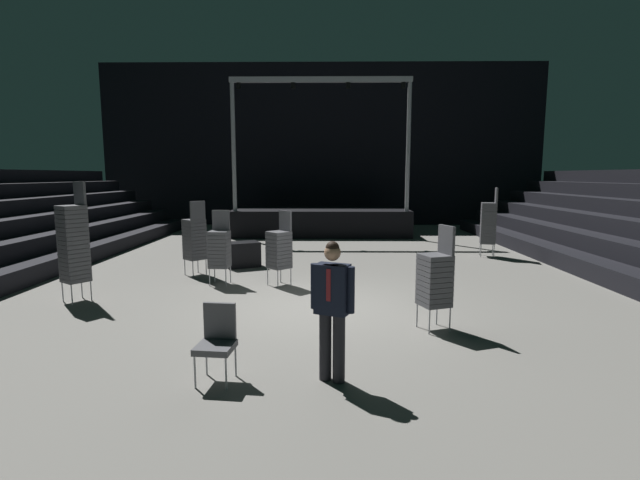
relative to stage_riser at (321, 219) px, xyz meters
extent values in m
cube|color=slate|center=(0.00, -11.20, -0.68)|extent=(22.00, 30.00, 0.10)
cube|color=black|center=(0.00, 3.80, 3.37)|extent=(22.00, 0.30, 8.00)
cube|color=black|center=(0.00, 0.03, -0.09)|extent=(7.34, 3.44, 1.09)
cylinder|color=#9EA0A8|center=(-3.42, -1.44, 2.98)|extent=(0.16, 0.16, 5.06)
cylinder|color=#9EA0A8|center=(3.42, -1.44, 2.98)|extent=(0.16, 0.16, 5.06)
cube|color=#9EA0A8|center=(0.00, -1.44, 5.51)|extent=(7.04, 0.20, 0.20)
cylinder|color=black|center=(-3.17, -1.44, 5.29)|extent=(0.18, 0.18, 0.22)
cylinder|color=black|center=(-1.06, -1.44, 5.29)|extent=(0.18, 0.18, 0.22)
cylinder|color=black|center=(1.06, -1.44, 5.29)|extent=(0.18, 0.18, 0.22)
cylinder|color=black|center=(3.17, -1.44, 5.29)|extent=(0.18, 0.18, 0.22)
cylinder|color=black|center=(0.39, -14.44, -0.21)|extent=(0.15, 0.15, 0.86)
cylinder|color=black|center=(0.22, -14.37, -0.21)|extent=(0.15, 0.15, 0.86)
cube|color=silver|center=(0.28, -14.46, 0.52)|extent=(0.20, 0.16, 0.61)
cube|color=black|center=(0.31, -14.40, 0.52)|extent=(0.46, 0.37, 0.61)
cube|color=maroon|center=(0.26, -14.51, 0.60)|extent=(0.06, 0.03, 0.39)
cylinder|color=black|center=(0.52, -14.50, 0.54)|extent=(0.13, 0.13, 0.56)
cylinder|color=black|center=(0.09, -14.31, 0.54)|extent=(0.13, 0.13, 0.56)
sphere|color=tan|center=(0.31, -14.40, 0.97)|extent=(0.20, 0.20, 0.20)
sphere|color=black|center=(0.31, -14.40, 1.02)|extent=(0.16, 0.16, 0.16)
cylinder|color=#B2B5BA|center=(5.01, -5.68, -0.43)|extent=(0.02, 0.02, 0.40)
cylinder|color=#B2B5BA|center=(5.10, -5.31, -0.43)|extent=(0.02, 0.02, 0.40)
cylinder|color=#B2B5BA|center=(5.38, -5.77, -0.43)|extent=(0.02, 0.02, 0.40)
cylinder|color=#B2B5BA|center=(5.47, -5.40, -0.43)|extent=(0.02, 0.02, 0.40)
cube|color=#4C4C51|center=(5.24, -5.54, -0.19)|extent=(0.53, 0.53, 0.08)
cube|color=#4C4C51|center=(5.24, -5.54, -0.11)|extent=(0.53, 0.53, 0.08)
cube|color=#4C4C51|center=(5.24, -5.54, -0.02)|extent=(0.53, 0.53, 0.08)
cube|color=#4C4C51|center=(5.24, -5.54, 0.06)|extent=(0.53, 0.53, 0.08)
cube|color=#4C4C51|center=(5.24, -5.54, 0.15)|extent=(0.53, 0.53, 0.08)
cube|color=#4C4C51|center=(5.24, -5.54, 0.23)|extent=(0.53, 0.53, 0.08)
cube|color=#4C4C51|center=(5.24, -5.54, 0.32)|extent=(0.53, 0.53, 0.08)
cube|color=#4C4C51|center=(5.24, -5.54, 0.40)|extent=(0.53, 0.53, 0.08)
cube|color=#4C4C51|center=(5.24, -5.54, 0.49)|extent=(0.53, 0.53, 0.08)
cube|color=#4C4C51|center=(5.24, -5.54, 0.57)|extent=(0.53, 0.53, 0.08)
cube|color=#4C4C51|center=(5.24, -5.54, 0.66)|extent=(0.53, 0.53, 0.08)
cube|color=#4C4C51|center=(5.24, -5.54, 0.74)|extent=(0.53, 0.53, 0.08)
cube|color=#4C4C51|center=(5.24, -5.54, 0.83)|extent=(0.53, 0.53, 0.08)
cube|color=#4C4C51|center=(5.24, -5.54, 0.91)|extent=(0.53, 0.53, 0.08)
cube|color=#4C4C51|center=(5.24, -5.54, 1.00)|extent=(0.53, 0.53, 0.08)
cube|color=#4C4C51|center=(5.43, -5.58, 1.27)|extent=(0.15, 0.40, 0.46)
cylinder|color=#B2B5BA|center=(-4.73, -11.12, -0.43)|extent=(0.02, 0.02, 0.40)
cylinder|color=#B2B5BA|center=(-5.04, -10.89, -0.43)|extent=(0.02, 0.02, 0.40)
cylinder|color=#B2B5BA|center=(-4.51, -10.81, -0.43)|extent=(0.02, 0.02, 0.40)
cylinder|color=#B2B5BA|center=(-4.82, -10.59, -0.43)|extent=(0.02, 0.02, 0.40)
cube|color=#4C4C51|center=(-4.78, -10.85, -0.19)|extent=(0.61, 0.61, 0.08)
cube|color=#4C4C51|center=(-4.78, -10.85, -0.11)|extent=(0.61, 0.61, 0.08)
cube|color=#4C4C51|center=(-4.78, -10.85, -0.02)|extent=(0.61, 0.61, 0.08)
cube|color=#4C4C51|center=(-4.78, -10.85, 0.06)|extent=(0.61, 0.61, 0.08)
cube|color=#4C4C51|center=(-4.78, -10.85, 0.15)|extent=(0.61, 0.61, 0.08)
cube|color=#4C4C51|center=(-4.78, -10.85, 0.23)|extent=(0.61, 0.61, 0.08)
cube|color=#4C4C51|center=(-4.78, -10.85, 0.32)|extent=(0.61, 0.61, 0.08)
cube|color=#4C4C51|center=(-4.78, -10.85, 0.40)|extent=(0.61, 0.61, 0.08)
cube|color=#4C4C51|center=(-4.78, -10.85, 0.49)|extent=(0.61, 0.61, 0.08)
cube|color=#4C4C51|center=(-4.78, -10.85, 0.57)|extent=(0.61, 0.61, 0.08)
cube|color=#4C4C51|center=(-4.78, -10.85, 0.66)|extent=(0.61, 0.61, 0.08)
cube|color=#4C4C51|center=(-4.78, -10.85, 0.74)|extent=(0.61, 0.61, 0.08)
cube|color=#4C4C51|center=(-4.78, -10.85, 0.83)|extent=(0.61, 0.61, 0.08)
cube|color=#4C4C51|center=(-4.78, -10.85, 0.91)|extent=(0.61, 0.61, 0.08)
cube|color=#4C4C51|center=(-4.78, -10.85, 1.00)|extent=(0.61, 0.61, 0.08)
cube|color=#4C4C51|center=(-4.78, -10.85, 1.08)|extent=(0.61, 0.61, 0.08)
cube|color=#4C4C51|center=(-4.78, -10.85, 1.17)|extent=(0.61, 0.61, 0.08)
cube|color=#4C4C51|center=(-4.78, -10.85, 1.25)|extent=(0.61, 0.61, 0.08)
cube|color=#4C4C51|center=(-4.66, -10.69, 1.53)|extent=(0.36, 0.28, 0.46)
cylinder|color=#B2B5BA|center=(1.87, -12.71, -0.43)|extent=(0.02, 0.02, 0.40)
cylinder|color=#B2B5BA|center=(1.75, -12.35, -0.43)|extent=(0.02, 0.02, 0.40)
cylinder|color=#B2B5BA|center=(2.23, -12.58, -0.43)|extent=(0.02, 0.02, 0.40)
cylinder|color=#B2B5BA|center=(2.10, -12.22, -0.43)|extent=(0.02, 0.02, 0.40)
cube|color=#4C4C51|center=(1.99, -12.47, -0.19)|extent=(0.56, 0.56, 0.08)
cube|color=#4C4C51|center=(1.99, -12.47, -0.11)|extent=(0.56, 0.56, 0.08)
cube|color=#4C4C51|center=(1.99, -12.47, -0.02)|extent=(0.56, 0.56, 0.08)
cube|color=#4C4C51|center=(1.99, -12.47, 0.06)|extent=(0.56, 0.56, 0.08)
cube|color=#4C4C51|center=(1.99, -12.47, 0.15)|extent=(0.56, 0.56, 0.08)
cube|color=#4C4C51|center=(1.99, -12.47, 0.23)|extent=(0.56, 0.56, 0.08)
cube|color=#4C4C51|center=(1.99, -12.47, 0.32)|extent=(0.56, 0.56, 0.08)
cube|color=#4C4C51|center=(1.99, -12.47, 0.40)|extent=(0.56, 0.56, 0.08)
cube|color=#4C4C51|center=(1.99, -12.47, 0.49)|extent=(0.56, 0.56, 0.08)
cube|color=#4C4C51|center=(1.99, -12.47, 0.57)|extent=(0.56, 0.56, 0.08)
cube|color=#4C4C51|center=(2.17, -12.40, 0.85)|extent=(0.18, 0.40, 0.46)
cylinder|color=#B2B5BA|center=(-0.86, -9.70, -0.43)|extent=(0.02, 0.02, 0.40)
cylinder|color=#B2B5BA|center=(-1.12, -9.43, -0.43)|extent=(0.02, 0.02, 0.40)
cylinder|color=#B2B5BA|center=(-0.58, -9.44, -0.43)|extent=(0.02, 0.02, 0.40)
cylinder|color=#B2B5BA|center=(-0.84, -9.17, -0.43)|extent=(0.02, 0.02, 0.40)
cube|color=#4C4C51|center=(-0.85, -9.44, -0.19)|extent=(0.62, 0.62, 0.08)
cube|color=#4C4C51|center=(-0.85, -9.44, -0.11)|extent=(0.62, 0.62, 0.08)
cube|color=#4C4C51|center=(-0.85, -9.44, -0.02)|extent=(0.62, 0.62, 0.08)
cube|color=#4C4C51|center=(-0.85, -9.44, 0.06)|extent=(0.62, 0.62, 0.08)
cube|color=#4C4C51|center=(-0.85, -9.44, 0.15)|extent=(0.62, 0.62, 0.08)
cube|color=#4C4C51|center=(-0.85, -9.44, 0.23)|extent=(0.62, 0.62, 0.08)
cube|color=#4C4C51|center=(-0.85, -9.44, 0.32)|extent=(0.62, 0.62, 0.08)
cube|color=#4C4C51|center=(-0.85, -9.44, 0.40)|extent=(0.62, 0.62, 0.08)
cube|color=#4C4C51|center=(-0.85, -9.44, 0.49)|extent=(0.62, 0.62, 0.08)
cube|color=#4C4C51|center=(-0.85, -9.44, 0.57)|extent=(0.62, 0.62, 0.08)
cube|color=#4C4C51|center=(-0.71, -9.30, 0.85)|extent=(0.32, 0.33, 0.46)
cylinder|color=#B2B5BA|center=(-2.05, -9.57, -0.43)|extent=(0.02, 0.02, 0.40)
cylinder|color=#B2B5BA|center=(-2.43, -9.55, -0.43)|extent=(0.02, 0.02, 0.40)
cylinder|color=#B2B5BA|center=(-2.03, -9.19, -0.43)|extent=(0.02, 0.02, 0.40)
cylinder|color=#B2B5BA|center=(-2.41, -9.17, -0.43)|extent=(0.02, 0.02, 0.40)
cube|color=#4C4C51|center=(-2.23, -9.37, -0.19)|extent=(0.47, 0.47, 0.08)
cube|color=#4C4C51|center=(-2.23, -9.37, -0.11)|extent=(0.47, 0.47, 0.08)
cube|color=#4C4C51|center=(-2.23, -9.37, -0.02)|extent=(0.47, 0.47, 0.08)
cube|color=#4C4C51|center=(-2.23, -9.37, 0.06)|extent=(0.47, 0.47, 0.08)
cube|color=#4C4C51|center=(-2.23, -9.37, 0.15)|extent=(0.47, 0.47, 0.08)
cube|color=#4C4C51|center=(-2.23, -9.37, 0.23)|extent=(0.47, 0.47, 0.08)
cube|color=#4C4C51|center=(-2.23, -9.37, 0.32)|extent=(0.47, 0.47, 0.08)
cube|color=#4C4C51|center=(-2.23, -9.37, 0.40)|extent=(0.47, 0.47, 0.08)
cube|color=#4C4C51|center=(-2.23, -9.37, 0.49)|extent=(0.47, 0.47, 0.08)
cube|color=#4C4C51|center=(-2.23, -9.37, 0.57)|extent=(0.47, 0.47, 0.08)
cube|color=#4C4C51|center=(-2.22, -9.18, 0.85)|extent=(0.41, 0.08, 0.46)
cylinder|color=#B2B5BA|center=(-3.36, -8.37, -0.43)|extent=(0.02, 0.02, 0.40)
cylinder|color=#B2B5BA|center=(-3.10, -8.09, -0.43)|extent=(0.02, 0.02, 0.40)
cylinder|color=#B2B5BA|center=(-3.08, -8.63, -0.43)|extent=(0.02, 0.02, 0.40)
cylinder|color=#B2B5BA|center=(-2.82, -8.35, -0.43)|extent=(0.02, 0.02, 0.40)
cube|color=#4C4C51|center=(-3.09, -8.36, -0.19)|extent=(0.62, 0.62, 0.08)
cube|color=#4C4C51|center=(-3.09, -8.36, -0.11)|extent=(0.62, 0.62, 0.08)
cube|color=#4C4C51|center=(-3.09, -8.36, -0.02)|extent=(0.62, 0.62, 0.08)
cube|color=#4C4C51|center=(-3.09, -8.36, 0.06)|extent=(0.62, 0.62, 0.08)
cube|color=#4C4C51|center=(-3.09, -8.36, 0.15)|extent=(0.62, 0.62, 0.08)
cube|color=#4C4C51|center=(-3.09, -8.36, 0.23)|extent=(0.62, 0.62, 0.08)
cube|color=#4C4C51|center=(-3.09, -8.36, 0.32)|extent=(0.62, 0.62, 0.08)
cube|color=#4C4C51|center=(-3.09, -8.36, 0.40)|extent=(0.62, 0.62, 0.08)
cube|color=#4C4C51|center=(-3.09, -8.36, 0.49)|extent=(0.62, 0.62, 0.08)
cube|color=#4C4C51|center=(-3.09, -8.36, 0.57)|extent=(0.62, 0.62, 0.08)
cube|color=#4C4C51|center=(-3.09, -8.36, 0.66)|extent=(0.62, 0.62, 0.08)
cube|color=#4C4C51|center=(-3.09, -8.36, 0.74)|extent=(0.62, 0.62, 0.08)
cube|color=#4C4C51|center=(-2.95, -8.49, 1.02)|extent=(0.31, 0.33, 0.46)
cube|color=black|center=(-2.09, -7.28, -0.29)|extent=(1.07, 0.92, 0.69)
cylinder|color=#B2B5BA|center=(-0.94, -14.67, -0.43)|extent=(0.02, 0.02, 0.40)
cylinder|color=#B2B5BA|center=(-1.32, -14.64, -0.43)|extent=(0.02, 0.02, 0.40)
cylinder|color=#B2B5BA|center=(-0.90, -14.30, -0.43)|extent=(0.02, 0.02, 0.40)
cylinder|color=#B2B5BA|center=(-1.28, -14.26, -0.43)|extent=(0.02, 0.02, 0.40)
cube|color=#4C4C51|center=(-1.11, -14.47, -0.19)|extent=(0.48, 0.48, 0.08)
cube|color=#4C4C51|center=(-1.09, -14.27, 0.08)|extent=(0.41, 0.09, 0.46)
camera|label=1|loc=(0.23, -19.79, 1.88)|focal=25.89mm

